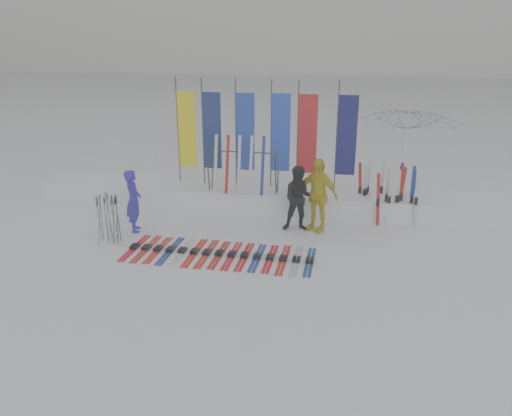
% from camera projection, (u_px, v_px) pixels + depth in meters
% --- Properties ---
extents(ground, '(120.00, 120.00, 0.00)m').
position_uv_depth(ground, '(233.00, 273.00, 10.97)').
color(ground, white).
rests_on(ground, ground).
extents(snow_bank, '(14.00, 1.60, 0.60)m').
position_uv_depth(snow_bank, '(268.00, 198.00, 15.15)').
color(snow_bank, white).
rests_on(snow_bank, ground).
extents(person_blue, '(0.60, 0.72, 1.68)m').
position_uv_depth(person_blue, '(134.00, 201.00, 13.14)').
color(person_blue, '#281FB7').
rests_on(person_blue, ground).
extents(person_black, '(0.94, 0.78, 1.76)m').
position_uv_depth(person_black, '(299.00, 199.00, 13.19)').
color(person_black, black).
rests_on(person_black, ground).
extents(person_yellow, '(1.25, 0.89, 1.98)m').
position_uv_depth(person_yellow, '(317.00, 195.00, 13.16)').
color(person_yellow, '#D6C40D').
rests_on(person_yellow, ground).
extents(tent_canopy, '(4.31, 4.35, 3.05)m').
position_uv_depth(tent_canopy, '(405.00, 157.00, 14.98)').
color(tent_canopy, white).
rests_on(tent_canopy, ground).
extents(ski_row, '(4.48, 1.70, 0.07)m').
position_uv_depth(ski_row, '(219.00, 254.00, 11.90)').
color(ski_row, red).
rests_on(ski_row, ground).
extents(pole_cluster, '(0.66, 0.66, 1.24)m').
position_uv_depth(pole_cluster, '(110.00, 219.00, 12.51)').
color(pole_cluster, '#595B60').
rests_on(pole_cluster, ground).
extents(feather_flags, '(5.43, 0.17, 3.20)m').
position_uv_depth(feather_flags, '(261.00, 133.00, 14.78)').
color(feather_flags, '#383A3F').
rests_on(feather_flags, ground).
extents(ski_rack, '(2.04, 0.80, 1.23)m').
position_uv_depth(ski_rack, '(243.00, 165.00, 14.55)').
color(ski_rack, '#383A3F').
rests_on(ski_rack, ground).
extents(upright_skis, '(1.56, 1.19, 1.65)m').
position_uv_depth(upright_skis, '(389.00, 193.00, 14.05)').
color(upright_skis, silver).
rests_on(upright_skis, ground).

